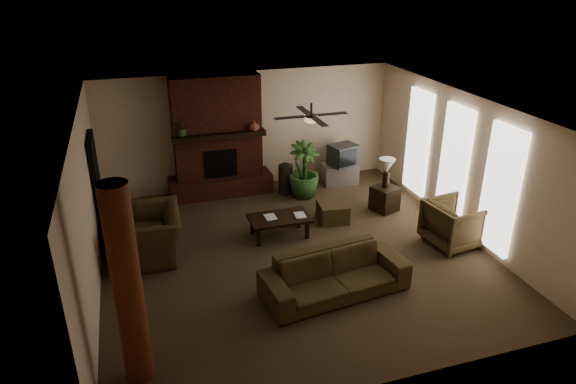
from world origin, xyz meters
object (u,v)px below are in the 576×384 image
object	(u,v)px
armchair_right	(455,221)
armchair_left	(147,227)
floor_vase	(286,176)
lamp_right	(387,168)
sofa	(335,268)
floor_plant	(303,182)
coffee_table	(279,220)
side_table_left	(119,238)
log_column	(128,288)
ottoman	(333,212)
lamp_left	(113,204)
side_table_right	(385,199)
tv_stand	(340,174)

from	to	relation	value
armchair_right	armchair_left	bearing A→B (deg)	69.62
floor_vase	lamp_right	world-z (taller)	lamp_right
sofa	floor_plant	world-z (taller)	sofa
armchair_right	coffee_table	size ratio (longest dim) A/B	0.82
sofa	side_table_left	distance (m)	4.22
armchair_left	floor_vase	distance (m)	3.86
log_column	ottoman	xyz separation A→B (m)	(4.15, 3.44, -1.20)
ottoman	lamp_left	world-z (taller)	lamp_left
log_column	side_table_left	size ratio (longest dim) A/B	5.09
armchair_left	lamp_left	bearing A→B (deg)	-118.93
side_table_right	log_column	bearing A→B (deg)	-146.72
sofa	side_table_left	bearing A→B (deg)	136.36
side_table_left	log_column	bearing A→B (deg)	-86.73
lamp_left	lamp_right	world-z (taller)	same
armchair_right	floor_plant	size ratio (longest dim) A/B	0.75
ottoman	tv_stand	distance (m)	2.07
armchair_right	floor_vase	bearing A→B (deg)	28.35
tv_stand	floor_plant	world-z (taller)	floor_plant
coffee_table	tv_stand	size ratio (longest dim) A/B	1.41
sofa	ottoman	bearing A→B (deg)	61.55
side_table_left	ottoman	bearing A→B (deg)	-0.85
tv_stand	armchair_left	bearing A→B (deg)	-150.51
coffee_table	armchair_right	bearing A→B (deg)	-22.91
side_table_left	sofa	bearing A→B (deg)	-36.68
armchair_right	floor_plant	bearing A→B (deg)	26.84
armchair_right	side_table_right	world-z (taller)	armchair_right
side_table_right	floor_vase	bearing A→B (deg)	139.46
lamp_left	armchair_left	bearing A→B (deg)	-31.32
armchair_left	tv_stand	world-z (taller)	armchair_left
tv_stand	lamp_right	xyz separation A→B (m)	(0.35, -1.69, 0.75)
sofa	log_column	bearing A→B (deg)	-169.79
ottoman	lamp_left	xyz separation A→B (m)	(-4.35, 0.02, 0.80)
armchair_right	side_table_right	size ratio (longest dim) A/B	1.79
armchair_right	tv_stand	bearing A→B (deg)	7.45
coffee_table	lamp_left	bearing A→B (deg)	173.83
log_column	lamp_right	distance (m)	6.54
armchair_right	side_table_left	distance (m)	6.44
tv_stand	armchair_right	bearing A→B (deg)	-70.26
lamp_left	lamp_right	distance (m)	5.65
ottoman	log_column	bearing A→B (deg)	-140.36
tv_stand	side_table_left	xyz separation A→B (m)	(-5.29, -1.78, 0.03)
log_column	ottoman	bearing A→B (deg)	39.64
armchair_left	tv_stand	size ratio (longest dim) A/B	1.63
floor_vase	sofa	bearing A→B (deg)	-96.09
tv_stand	side_table_left	size ratio (longest dim) A/B	1.55
log_column	floor_plant	xyz separation A→B (m)	(3.97, 4.82, -1.03)
log_column	side_table_left	bearing A→B (deg)	93.27
side_table_right	lamp_right	bearing A→B (deg)	86.09
lamp_left	floor_vase	bearing A→B (deg)	23.64
log_column	lamp_left	xyz separation A→B (m)	(-0.20, 3.45, -0.40)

